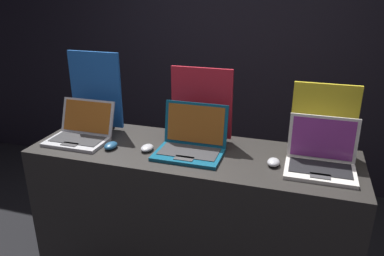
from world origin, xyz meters
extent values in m
cube|color=black|center=(0.00, 1.88, 1.40)|extent=(8.00, 0.05, 2.80)
cube|color=#282623|center=(0.00, 0.31, 0.49)|extent=(1.96, 0.61, 0.97)
cube|color=#B7B7BC|center=(-0.73, 0.21, 0.98)|extent=(0.37, 0.23, 0.02)
cube|color=#2D2D30|center=(-0.73, 0.22, 1.00)|extent=(0.32, 0.16, 0.00)
cube|color=#3F3F42|center=(-0.73, 0.14, 1.00)|extent=(0.10, 0.05, 0.00)
cube|color=#B7B7BC|center=(-0.73, 0.36, 1.10)|extent=(0.37, 0.09, 0.22)
cube|color=#A5591E|center=(-0.73, 0.35, 1.10)|extent=(0.33, 0.07, 0.19)
ellipsoid|color=navy|center=(-0.48, 0.20, 0.99)|extent=(0.07, 0.11, 0.04)
cube|color=black|center=(-0.73, 0.49, 0.99)|extent=(0.20, 0.07, 0.02)
cube|color=#1E59B2|center=(-0.73, 0.49, 1.25)|extent=(0.37, 0.02, 0.51)
cube|color=#0F5170|center=(0.00, 0.24, 0.98)|extent=(0.39, 0.26, 0.02)
cube|color=#2D2D30|center=(0.00, 0.26, 1.00)|extent=(0.34, 0.18, 0.00)
cube|color=#3F3F42|center=(0.00, 0.16, 1.00)|extent=(0.11, 0.06, 0.00)
cube|color=#0F5170|center=(0.00, 0.39, 1.12)|extent=(0.39, 0.06, 0.26)
cube|color=#A5591E|center=(0.00, 0.38, 1.12)|extent=(0.35, 0.04, 0.22)
ellipsoid|color=#B2B2B7|center=(-0.26, 0.24, 0.99)|extent=(0.07, 0.10, 0.03)
cube|color=black|center=(0.00, 0.51, 0.99)|extent=(0.21, 0.07, 0.02)
cube|color=red|center=(0.00, 0.51, 1.22)|extent=(0.39, 0.02, 0.44)
cube|color=silver|center=(0.73, 0.24, 0.98)|extent=(0.36, 0.25, 0.02)
cube|color=black|center=(0.73, 0.26, 1.00)|extent=(0.32, 0.18, 0.00)
cube|color=#3F3F42|center=(0.73, 0.17, 1.00)|extent=(0.10, 0.06, 0.00)
cube|color=silver|center=(0.73, 0.38, 1.12)|extent=(0.36, 0.03, 0.25)
cube|color=#8C338C|center=(0.73, 0.37, 1.12)|extent=(0.33, 0.02, 0.22)
ellipsoid|color=#B2B2B7|center=(0.49, 0.26, 0.99)|extent=(0.07, 0.10, 0.04)
cube|color=black|center=(0.73, 0.51, 0.99)|extent=(0.20, 0.07, 0.02)
cube|color=gold|center=(0.73, 0.51, 1.20)|extent=(0.36, 0.02, 0.40)
camera|label=1|loc=(0.60, -1.64, 1.91)|focal=35.00mm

